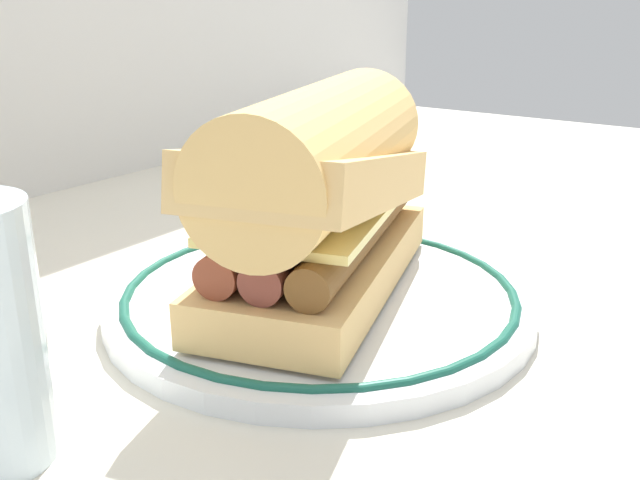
% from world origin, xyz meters
% --- Properties ---
extents(ground_plane, '(1.50, 1.50, 0.00)m').
position_xyz_m(ground_plane, '(0.00, 0.00, 0.00)').
color(ground_plane, beige).
extents(plate, '(0.26, 0.26, 0.01)m').
position_xyz_m(plate, '(-0.02, -0.01, 0.01)').
color(plate, white).
rests_on(plate, ground_plane).
extents(sausage_sandwich, '(0.23, 0.15, 0.12)m').
position_xyz_m(sausage_sandwich, '(-0.02, -0.01, 0.08)').
color(sausage_sandwich, '#E5B670').
rests_on(sausage_sandwich, plate).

